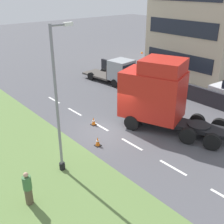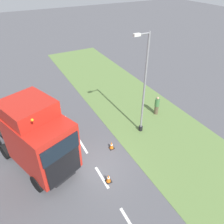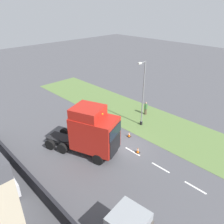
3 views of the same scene
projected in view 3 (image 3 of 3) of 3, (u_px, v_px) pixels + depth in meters
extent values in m
plane|color=#515156|center=(126.00, 148.00, 21.56)|extent=(120.00, 120.00, 0.00)
cube|color=#607F42|center=(160.00, 126.00, 25.31)|extent=(7.00, 44.00, 0.01)
cube|color=white|center=(74.00, 118.00, 27.09)|extent=(0.16, 1.80, 0.00)
cube|color=white|center=(90.00, 127.00, 25.05)|extent=(0.16, 1.80, 0.00)
cube|color=white|center=(109.00, 138.00, 23.02)|extent=(0.16, 1.80, 0.00)
cube|color=white|center=(133.00, 151.00, 20.98)|extent=(0.16, 1.80, 0.00)
cube|color=white|center=(161.00, 168.00, 18.95)|extent=(0.16, 1.80, 0.00)
cube|color=white|center=(195.00, 188.00, 16.91)|extent=(0.16, 1.80, 0.00)
cube|color=#232328|center=(41.00, 193.00, 15.62)|extent=(0.25, 24.00, 1.33)
cube|color=black|center=(81.00, 144.00, 20.96)|extent=(3.86, 7.28, 0.24)
cube|color=red|center=(95.00, 133.00, 19.60)|extent=(3.79, 4.63, 3.10)
cube|color=black|center=(115.00, 145.00, 19.15)|extent=(2.06, 0.82, 1.73)
cube|color=black|center=(115.00, 132.00, 18.53)|extent=(2.18, 0.86, 0.99)
cube|color=red|center=(88.00, 112.00, 18.92)|extent=(3.18, 3.28, 0.90)
sphere|color=orange|center=(102.00, 114.00, 17.44)|extent=(0.14, 0.14, 0.14)
cylinder|color=black|center=(66.00, 138.00, 21.49)|extent=(1.81, 1.81, 0.12)
cylinder|color=black|center=(110.00, 145.00, 21.03)|extent=(0.66, 1.09, 1.04)
cylinder|color=black|center=(98.00, 159.00, 19.12)|extent=(0.66, 1.09, 1.04)
cylinder|color=black|center=(76.00, 136.00, 22.46)|extent=(0.66, 1.09, 1.04)
cylinder|color=black|center=(62.00, 148.00, 20.55)|extent=(0.66, 1.09, 1.04)
cylinder|color=black|center=(65.00, 133.00, 23.00)|extent=(0.66, 1.09, 1.04)
cylinder|color=black|center=(50.00, 145.00, 21.10)|extent=(0.66, 1.09, 1.04)
cube|color=black|center=(114.00, 213.00, 12.66)|extent=(1.76, 0.25, 0.68)
cylinder|color=black|center=(17.00, 189.00, 16.33)|extent=(0.25, 0.65, 0.64)
cylinder|color=black|center=(5.00, 168.00, 18.38)|extent=(0.25, 0.65, 0.64)
cylinder|color=black|center=(141.00, 123.00, 25.49)|extent=(0.31, 0.31, 0.40)
cylinder|color=gray|center=(143.00, 95.00, 23.88)|extent=(0.14, 0.14, 7.51)
cylinder|color=gray|center=(143.00, 62.00, 21.95)|extent=(0.90, 0.10, 0.10)
cube|color=silver|center=(140.00, 63.00, 21.67)|extent=(0.44, 0.20, 0.16)
cylinder|color=brown|center=(145.00, 111.00, 27.75)|extent=(0.34, 0.34, 0.81)
cylinder|color=#3F723F|center=(146.00, 106.00, 27.42)|extent=(0.39, 0.39, 0.64)
sphere|color=tan|center=(146.00, 103.00, 27.23)|extent=(0.22, 0.22, 0.22)
cube|color=black|center=(138.00, 152.00, 20.82)|extent=(0.36, 0.36, 0.03)
cone|color=orange|center=(138.00, 150.00, 20.69)|extent=(0.28, 0.28, 0.55)
cylinder|color=white|center=(138.00, 150.00, 20.68)|extent=(0.17, 0.17, 0.07)
cube|color=black|center=(129.00, 136.00, 23.30)|extent=(0.36, 0.36, 0.03)
cone|color=orange|center=(129.00, 134.00, 23.17)|extent=(0.28, 0.28, 0.55)
cylinder|color=white|center=(129.00, 134.00, 23.15)|extent=(0.17, 0.17, 0.07)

